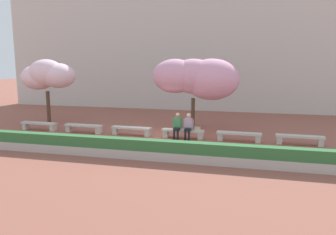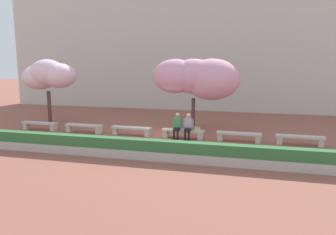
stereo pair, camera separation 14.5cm
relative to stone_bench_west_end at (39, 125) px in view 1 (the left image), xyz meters
name	(u,v)px [view 1 (the left image)]	position (x,y,z in m)	size (l,w,h in m)	color
ground_plane	(157,137)	(6.92, 0.00, -0.31)	(100.00, 100.00, 0.00)	#8E5142
building_facade	(195,48)	(6.92, 11.69, 4.68)	(31.97, 4.00, 9.99)	beige
stone_bench_west_end	(39,125)	(0.00, 0.00, 0.00)	(2.15, 0.49, 0.45)	#BCB7AD
stone_bench_near_west	(84,127)	(2.77, 0.00, 0.00)	(2.15, 0.49, 0.45)	#BCB7AD
stone_bench_center	(131,130)	(5.54, 0.00, 0.00)	(2.15, 0.49, 0.45)	#BCB7AD
stone_bench_near_east	(183,132)	(8.31, 0.00, 0.00)	(2.15, 0.49, 0.45)	#BCB7AD
stone_bench_east_end	(239,135)	(11.08, 0.00, 0.00)	(2.15, 0.49, 0.45)	#BCB7AD
stone_bench_far_east	(300,138)	(13.85, 0.00, 0.00)	(2.15, 0.49, 0.45)	#BCB7AD
person_seated_left	(177,125)	(8.02, -0.05, 0.39)	(0.51, 0.68, 1.29)	black
person_seated_right	(188,125)	(8.59, -0.05, 0.39)	(0.51, 0.68, 1.29)	black
handbag	(198,128)	(9.04, 0.03, 0.27)	(0.30, 0.15, 0.34)	tan
cherry_tree_main	(197,78)	(8.60, 2.42, 2.63)	(4.85, 2.81, 4.00)	#473323
cherry_tree_secondary	(48,75)	(-0.79, 2.24, 2.68)	(3.52, 2.30, 3.98)	#513828
planter_hedge_foreground	(130,149)	(6.92, -3.90, 0.07)	(18.85, 0.50, 0.80)	#BCB7AD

